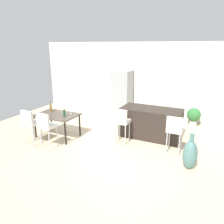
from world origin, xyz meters
The scene contains 14 objects.
ground_plane centered at (0.00, 0.00, 0.00)m, with size 10.00×10.00×0.00m, color #C6B28E.
back_wall centered at (0.00, 2.79, 1.45)m, with size 10.00×0.12×2.90m, color beige.
kitchen_island centered at (0.54, 0.78, 0.46)m, with size 1.82×0.85×0.92m, color black.
bar_chair_left centered at (-0.10, -0.03, 0.70)m, with size 0.40×0.40×1.05m.
bar_chair_middle centered at (1.40, -0.03, 0.70)m, with size 0.40×0.40×1.05m.
dining_table centered at (-2.08, -0.48, 0.67)m, with size 1.28×0.85×0.74m.
dining_chair_near centered at (-2.37, -1.27, 0.70)m, with size 0.41×0.41×1.05m.
dining_chair_far centered at (-1.79, -1.27, 0.70)m, with size 0.41×0.41×1.05m.
wine_bottle_far centered at (-2.40, -0.36, 0.88)m, with size 0.07×0.07×0.35m.
wine_bottle_end centered at (-1.72, -0.56, 0.85)m, with size 0.07×0.07×0.29m.
wine_glass_left centered at (-1.73, -0.23, 0.86)m, with size 0.07×0.07×0.17m.
refrigerator centered at (-1.14, 2.35, 0.92)m, with size 0.72×0.68×1.84m, color #939699.
floor_vase centered at (1.89, -0.63, 0.36)m, with size 0.33×0.33×0.88m.
potted_plant centered at (1.63, 2.34, 0.40)m, with size 0.47×0.47×0.67m.
Camera 1 is at (2.26, -5.50, 2.77)m, focal length 35.15 mm.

